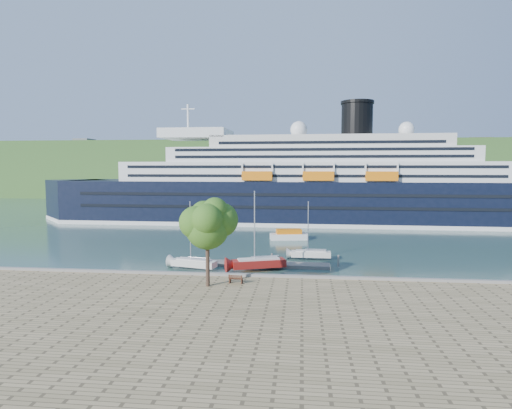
{
  "coord_description": "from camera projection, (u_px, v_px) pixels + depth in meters",
  "views": [
    {
      "loc": [
        7.55,
        -46.46,
        13.13
      ],
      "look_at": [
        -0.71,
        30.0,
        6.36
      ],
      "focal_mm": 30.0,
      "sensor_mm": 36.0,
      "label": 1
    }
  ],
  "objects": [
    {
      "name": "ground",
      "position": [
        234.0,
        284.0,
        47.97
      ],
      "size": [
        400.0,
        400.0,
        0.0
      ],
      "primitive_type": "plane",
      "color": "#2C4E47",
      "rests_on": "ground"
    },
    {
      "name": "far_hillside",
      "position": [
        285.0,
        169.0,
        190.52
      ],
      "size": [
        400.0,
        50.0,
        24.0
      ],
      "primitive_type": "cube",
      "color": "#2F5120",
      "rests_on": "ground"
    },
    {
      "name": "quay_coping",
      "position": [
        233.0,
        275.0,
        47.67
      ],
      "size": [
        220.0,
        0.5,
        0.3
      ],
      "primitive_type": "cube",
      "color": "slate",
      "rests_on": "promenade"
    },
    {
      "name": "cruise_ship",
      "position": [
        299.0,
        163.0,
        99.76
      ],
      "size": [
        125.47,
        19.86,
        28.12
      ],
      "primitive_type": null,
      "rotation": [
        0.0,
        0.0,
        -0.01
      ],
      "color": "black",
      "rests_on": "ground"
    },
    {
      "name": "park_bench",
      "position": [
        236.0,
        278.0,
        44.66
      ],
      "size": [
        1.63,
        0.83,
        1.0
      ],
      "primitive_type": null,
      "rotation": [
        0.0,
        0.0,
        -0.13
      ],
      "color": "#492314",
      "rests_on": "promenade"
    },
    {
      "name": "promenade_tree",
      "position": [
        207.0,
        239.0,
        43.21
      ],
      "size": [
        5.93,
        5.93,
        9.82
      ],
      "primitive_type": null,
      "color": "#285D18",
      "rests_on": "promenade"
    },
    {
      "name": "floating_pontoon",
      "position": [
        256.0,
        264.0,
        56.92
      ],
      "size": [
        19.54,
        2.87,
        0.43
      ],
      "primitive_type": null,
      "rotation": [
        0.0,
        0.0,
        -0.03
      ],
      "color": "gray",
      "rests_on": "ground"
    },
    {
      "name": "sailboat_white_near",
      "position": [
        194.0,
        237.0,
        54.35
      ],
      "size": [
        6.73,
        3.31,
        8.37
      ],
      "primitive_type": null,
      "rotation": [
        0.0,
        0.0,
        -0.24
      ],
      "color": "silver",
      "rests_on": "ground"
    },
    {
      "name": "sailboat_red",
      "position": [
        259.0,
        233.0,
        53.66
      ],
      "size": [
        7.76,
        4.49,
        9.68
      ],
      "primitive_type": null,
      "rotation": [
        0.0,
        0.0,
        0.34
      ],
      "color": "maroon",
      "rests_on": "ground"
    },
    {
      "name": "sailboat_white_far",
      "position": [
        311.0,
        232.0,
        60.31
      ],
      "size": [
        6.16,
        1.77,
        7.93
      ],
      "primitive_type": null,
      "rotation": [
        0.0,
        0.0,
        -0.01
      ],
      "color": "silver",
      "rests_on": "ground"
    },
    {
      "name": "tender_launch",
      "position": [
        289.0,
        234.0,
        77.45
      ],
      "size": [
        7.14,
        3.5,
        1.89
      ],
      "primitive_type": null,
      "rotation": [
        0.0,
        0.0,
        0.18
      ],
      "color": "orange",
      "rests_on": "ground"
    }
  ]
}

